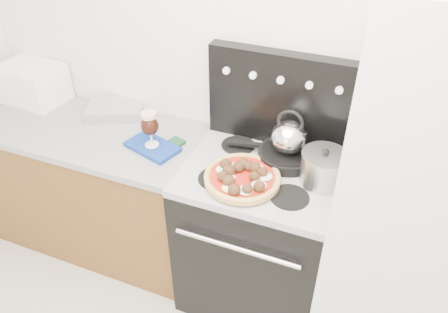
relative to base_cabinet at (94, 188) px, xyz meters
The scene contains 16 objects.
room_shell 1.59m from the base_cabinet, 41.46° to the right, with size 3.52×3.01×2.52m.
base_cabinet is the anchor object (origin of this frame).
countertop 0.45m from the base_cabinet, ahead, with size 1.48×0.63×0.04m, color gray.
stove_body 1.11m from the base_cabinet, ahead, with size 0.76×0.65×0.88m, color black.
cooktop 1.20m from the base_cabinet, ahead, with size 0.76×0.65×0.04m, color #ADADB2.
backguard 1.35m from the base_cabinet, 12.75° to the left, with size 0.76×0.08×0.50m, color black.
fridge 1.88m from the base_cabinet, ahead, with size 0.64×0.68×1.90m, color silver.
toaster_oven 0.75m from the base_cabinet, 160.33° to the left, with size 0.37×0.27×0.23m, color white.
foil_sheet 0.55m from the base_cabinet, 57.32° to the left, with size 0.32×0.23×0.06m, color white.
oven_mitt 0.70m from the base_cabinet, ahead, with size 0.28×0.16×0.02m, color navy.
beer_glass 0.78m from the base_cabinet, ahead, with size 0.09×0.09×0.20m, color black, non-canonical shape.
pizza_pan 1.17m from the base_cabinet, ahead, with size 0.33×0.33×0.01m, color black.
pizza 1.18m from the base_cabinet, ahead, with size 0.36×0.36×0.05m, color #DFB270, non-canonical shape.
skillet 1.31m from the base_cabinet, ahead, with size 0.29×0.29×0.05m, color black.
tea_kettle 1.36m from the base_cabinet, ahead, with size 0.18×0.18×0.20m, color silver, non-canonical shape.
stock_pot 1.50m from the base_cabinet, ahead, with size 0.21×0.21×0.15m, color #B5B5B5.
Camera 1 is at (0.53, -0.46, 2.25)m, focal length 35.00 mm.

